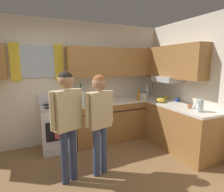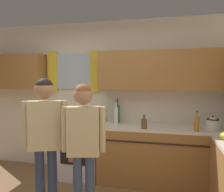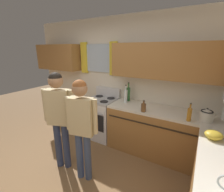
{
  "view_description": "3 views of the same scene",
  "coord_description": "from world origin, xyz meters",
  "views": [
    {
      "loc": [
        -0.7,
        -2.13,
        1.73
      ],
      "look_at": [
        0.59,
        0.69,
        1.17
      ],
      "focal_mm": 29.42,
      "sensor_mm": 36.0,
      "label": 1
    },
    {
      "loc": [
        1.13,
        -1.99,
        1.61
      ],
      "look_at": [
        0.44,
        0.84,
        1.4
      ],
      "focal_mm": 36.97,
      "sensor_mm": 36.0,
      "label": 2
    },
    {
      "loc": [
        1.63,
        -1.15,
        1.94
      ],
      "look_at": [
        0.57,
        0.63,
        1.32
      ],
      "focal_mm": 25.1,
      "sensor_mm": 36.0,
      "label": 3
    }
  ],
  "objects": [
    {
      "name": "adult_left",
      "position": [
        -0.25,
        0.37,
        1.02
      ],
      "size": [
        0.47,
        0.28,
        1.63
      ],
      "color": "#2D3856",
      "rests_on": "ground"
    },
    {
      "name": "kitchen_counter_run",
      "position": [
        1.52,
        1.12,
        0.45
      ],
      "size": [
        2.2,
        2.1,
        0.9
      ],
      "color": "#9E6B38",
      "rests_on": "ground"
    },
    {
      "name": "bottle_tall_clear",
      "position": [
        0.32,
        1.6,
        1.04
      ],
      "size": [
        0.07,
        0.07,
        0.37
      ],
      "color": "silver",
      "rests_on": "kitchen_counter_run"
    },
    {
      "name": "bottle_wine_green",
      "position": [
        0.31,
        1.73,
        1.05
      ],
      "size": [
        0.08,
        0.08,
        0.39
      ],
      "color": "#2D6633",
      "rests_on": "kitchen_counter_run"
    },
    {
      "name": "back_wall_unit",
      "position": [
        0.05,
        1.82,
        1.47
      ],
      "size": [
        4.6,
        0.42,
        2.6
      ],
      "color": "silver",
      "rests_on": "ground"
    },
    {
      "name": "stovetop_kettle",
      "position": [
        1.74,
        1.44,
        1.0
      ],
      "size": [
        0.27,
        0.2,
        0.21
      ],
      "color": "silver",
      "rests_on": "kitchen_counter_run"
    },
    {
      "name": "adult_in_plaid",
      "position": [
        0.23,
        0.36,
        0.98
      ],
      "size": [
        0.48,
        0.23,
        1.56
      ],
      "color": "#38476B",
      "rests_on": "ground"
    },
    {
      "name": "bottle_oil_amber",
      "position": [
        1.52,
        1.31,
        1.01
      ],
      "size": [
        0.06,
        0.06,
        0.29
      ],
      "color": "#B27223",
      "rests_on": "kitchen_counter_run"
    },
    {
      "name": "stove_oven",
      "position": [
        -0.24,
        1.54,
        0.47
      ],
      "size": [
        0.62,
        0.67,
        1.1
      ],
      "color": "silver",
      "rests_on": "ground"
    },
    {
      "name": "bottle_squat_brown",
      "position": [
        0.8,
        1.31,
        0.98
      ],
      "size": [
        0.08,
        0.08,
        0.21
      ],
      "color": "brown",
      "rests_on": "kitchen_counter_run"
    }
  ]
}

